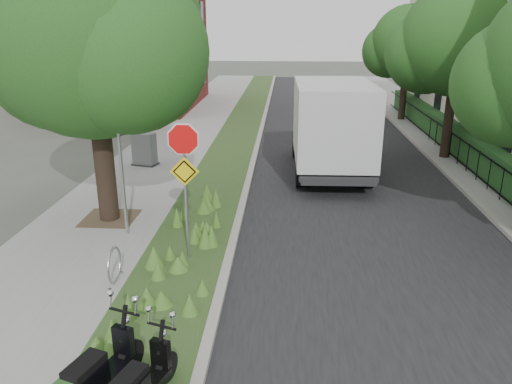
# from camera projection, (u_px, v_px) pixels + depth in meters

# --- Properties ---
(ground) EXTENTS (120.00, 120.00, 0.00)m
(ground) POSITION_uv_depth(u_px,v_px,m) (248.00, 276.00, 10.74)
(ground) COLOR #4C5147
(ground) RESTS_ON ground
(sidewalk_near) EXTENTS (3.50, 60.00, 0.12)m
(sidewalk_near) POSITION_uv_depth(u_px,v_px,m) (164.00, 154.00, 20.41)
(sidewalk_near) COLOR gray
(sidewalk_near) RESTS_ON ground
(verge) EXTENTS (2.00, 60.00, 0.12)m
(verge) POSITION_uv_depth(u_px,v_px,m) (230.00, 155.00, 20.25)
(verge) COLOR #2E4A20
(verge) RESTS_ON ground
(kerb_near) EXTENTS (0.20, 60.00, 0.13)m
(kerb_near) POSITION_uv_depth(u_px,v_px,m) (255.00, 155.00, 20.19)
(kerb_near) COLOR #9E9991
(kerb_near) RESTS_ON ground
(road) EXTENTS (7.00, 60.00, 0.01)m
(road) POSITION_uv_depth(u_px,v_px,m) (342.00, 158.00, 20.00)
(road) COLOR black
(road) RESTS_ON ground
(kerb_far) EXTENTS (0.20, 60.00, 0.13)m
(kerb_far) POSITION_uv_depth(u_px,v_px,m) (431.00, 158.00, 19.78)
(kerb_far) COLOR #9E9991
(kerb_far) RESTS_ON ground
(footpath_far) EXTENTS (3.20, 60.00, 0.12)m
(footpath_far) POSITION_uv_depth(u_px,v_px,m) (475.00, 159.00, 19.68)
(footpath_far) COLOR gray
(footpath_far) RESTS_ON ground
(street_tree_main) EXTENTS (6.21, 5.54, 7.66)m
(street_tree_main) POSITION_uv_depth(u_px,v_px,m) (89.00, 39.00, 12.12)
(street_tree_main) COLOR black
(street_tree_main) RESTS_ON ground
(bare_post) EXTENTS (0.08, 0.08, 4.00)m
(bare_post) POSITION_uv_depth(u_px,v_px,m) (121.00, 157.00, 11.94)
(bare_post) COLOR #A5A8AD
(bare_post) RESTS_ON ground
(bike_hoop) EXTENTS (0.06, 0.78, 0.77)m
(bike_hoop) POSITION_uv_depth(u_px,v_px,m) (114.00, 265.00, 10.18)
(bike_hoop) COLOR #A5A8AD
(bike_hoop) RESTS_ON ground
(sign_assembly) EXTENTS (0.94, 0.08, 3.22)m
(sign_assembly) POSITION_uv_depth(u_px,v_px,m) (184.00, 164.00, 10.62)
(sign_assembly) COLOR #A5A8AD
(sign_assembly) RESTS_ON ground
(fence_far) EXTENTS (0.04, 24.00, 1.00)m
(fence_far) POSITION_uv_depth(u_px,v_px,m) (451.00, 143.00, 19.54)
(fence_far) COLOR black
(fence_far) RESTS_ON ground
(hedge_far) EXTENTS (1.00, 24.00, 1.10)m
(hedge_far) POSITION_uv_depth(u_px,v_px,m) (469.00, 143.00, 19.50)
(hedge_far) COLOR #18431E
(hedge_far) RESTS_ON footpath_far
(brick_building) EXTENTS (9.40, 10.40, 8.30)m
(brick_building) POSITION_uv_depth(u_px,v_px,m) (122.00, 38.00, 30.69)
(brick_building) COLOR maroon
(brick_building) RESTS_ON ground
(far_tree_b) EXTENTS (4.83, 4.31, 6.56)m
(far_tree_b) POSITION_uv_depth(u_px,v_px,m) (456.00, 45.00, 18.39)
(far_tree_b) COLOR black
(far_tree_b) RESTS_ON ground
(far_tree_c) EXTENTS (4.37, 3.89, 5.93)m
(far_tree_c) POSITION_uv_depth(u_px,v_px,m) (407.00, 46.00, 26.07)
(far_tree_c) COLOR black
(far_tree_c) RESTS_ON ground
(scooter_far) EXTENTS (0.74, 1.69, 0.83)m
(scooter_far) POSITION_uv_depth(u_px,v_px,m) (95.00, 381.00, 6.86)
(scooter_far) COLOR black
(scooter_far) RESTS_ON ground
(box_truck) EXTENTS (2.61, 6.23, 2.79)m
(box_truck) POSITION_uv_depth(u_px,v_px,m) (331.00, 123.00, 17.48)
(box_truck) COLOR #262628
(box_truck) RESTS_ON ground
(utility_cabinet) EXTENTS (1.02, 0.80, 1.20)m
(utility_cabinet) POSITION_uv_depth(u_px,v_px,m) (144.00, 150.00, 18.46)
(utility_cabinet) COLOR #262628
(utility_cabinet) RESTS_ON ground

